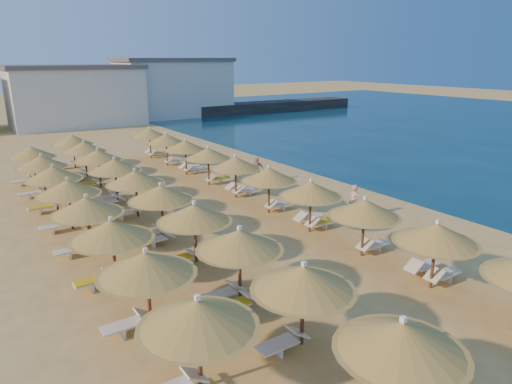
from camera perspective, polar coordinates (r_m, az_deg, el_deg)
ground at (r=20.74m, az=3.07°, el=-6.66°), size 220.00×220.00×0.00m
jetty at (r=72.69m, az=1.39°, el=10.62°), size 30.16×5.48×1.50m
hotel_blocks at (r=62.50m, az=-21.68°, el=11.26°), size 46.30×10.69×8.10m
parasol_row_east at (r=24.33m, az=1.63°, el=2.09°), size 3.08×37.14×2.65m
parasol_row_west at (r=21.46m, az=-11.78°, el=-0.23°), size 3.08×37.14×2.65m
parasol_row_inland at (r=22.11m, az=-21.49°, el=-0.56°), size 3.08×26.92×2.65m
loungers at (r=22.90m, az=-7.71°, el=-3.58°), size 12.50×35.53×0.66m
beachgoer_a at (r=24.45m, az=12.11°, el=-1.15°), size 0.44×0.66×1.78m
beachgoer_c at (r=30.91m, az=0.08°, el=2.84°), size 1.08×0.84×1.71m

